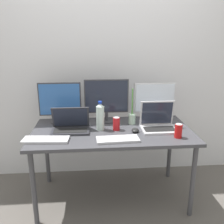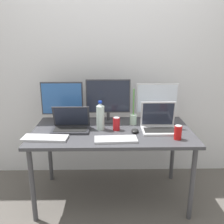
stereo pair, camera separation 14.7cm
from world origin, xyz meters
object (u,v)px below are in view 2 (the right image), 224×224
at_px(laptop_secondary, 159,124).
at_px(bamboo_vase, 133,118).
at_px(work_desk, 112,136).
at_px(laptop_silver, 71,125).
at_px(keyboard_aux, 45,138).
at_px(monitor_left, 62,102).
at_px(water_bottle, 100,116).
at_px(soda_can_by_laptop, 116,124).
at_px(keyboard_main, 116,139).
at_px(soda_can_near_keyboard, 178,132).
at_px(monitor_center, 108,99).
at_px(monitor_right, 157,101).
at_px(mouse_by_keyboard, 135,131).

relative_size(laptop_secondary, bamboo_vase, 0.90).
xyz_separation_m(work_desk, laptop_silver, (-0.39, 0.01, 0.12)).
relative_size(keyboard_aux, bamboo_vase, 1.07).
distance_m(monitor_left, water_bottle, 0.48).
xyz_separation_m(water_bottle, soda_can_by_laptop, (0.15, -0.02, -0.07)).
height_order(laptop_secondary, keyboard_main, laptop_secondary).
bearing_deg(soda_can_near_keyboard, work_desk, 157.46).
bearing_deg(laptop_secondary, monitor_center, 150.85).
bearing_deg(work_desk, soda_can_near_keyboard, -22.54).
bearing_deg(laptop_silver, soda_can_near_keyboard, -14.21).
xyz_separation_m(monitor_right, laptop_secondary, (-0.03, -0.28, -0.15)).
relative_size(monitor_right, water_bottle, 1.53).
distance_m(laptop_silver, soda_can_by_laptop, 0.43).
height_order(work_desk, soda_can_near_keyboard, soda_can_near_keyboard).
bearing_deg(soda_can_near_keyboard, soda_can_by_laptop, 155.62).
distance_m(monitor_right, keyboard_main, 0.72).
height_order(monitor_center, water_bottle, monitor_center).
relative_size(monitor_right, soda_can_near_keyboard, 3.41).
relative_size(monitor_left, laptop_silver, 1.23).
distance_m(laptop_secondary, keyboard_aux, 1.06).
distance_m(monitor_left, monitor_center, 0.48).
distance_m(keyboard_main, soda_can_near_keyboard, 0.54).
relative_size(work_desk, monitor_center, 3.34).
bearing_deg(monitor_center, laptop_silver, -144.75).
distance_m(work_desk, bamboo_vase, 0.30).
distance_m(monitor_right, water_bottle, 0.64).
height_order(monitor_left, laptop_silver, monitor_left).
relative_size(laptop_silver, soda_can_by_laptop, 2.79).
bearing_deg(mouse_by_keyboard, soda_can_near_keyboard, -10.63).
distance_m(laptop_silver, soda_can_near_keyboard, 0.99).
bearing_deg(monitor_right, mouse_by_keyboard, -127.43).
distance_m(monitor_center, laptop_silver, 0.48).
bearing_deg(monitor_center, water_bottle, -107.57).
bearing_deg(monitor_left, work_desk, -28.14).
distance_m(monitor_left, laptop_secondary, 1.01).
relative_size(work_desk, keyboard_main, 4.14).
height_order(laptop_secondary, keyboard_aux, laptop_secondary).
bearing_deg(work_desk, monitor_left, 151.86).
bearing_deg(monitor_left, keyboard_main, -44.52).
bearing_deg(mouse_by_keyboard, water_bottle, 177.79).
bearing_deg(bamboo_vase, monitor_left, 171.09).
relative_size(keyboard_main, mouse_by_keyboard, 3.89).
height_order(water_bottle, soda_can_near_keyboard, water_bottle).
bearing_deg(keyboard_aux, monitor_right, 28.69).
bearing_deg(keyboard_aux, monitor_center, 44.90).
height_order(laptop_silver, soda_can_near_keyboard, laptop_silver).
relative_size(laptop_secondary, soda_can_by_laptop, 2.64).
xyz_separation_m(monitor_left, mouse_by_keyboard, (0.73, -0.35, -0.20)).
bearing_deg(bamboo_vase, work_desk, -143.90).
bearing_deg(soda_can_by_laptop, soda_can_near_keyboard, -24.38).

